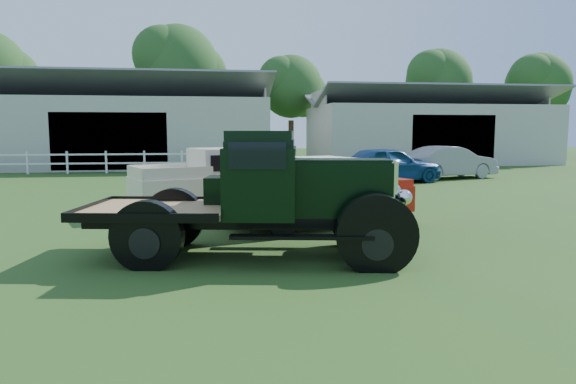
{
  "coord_description": "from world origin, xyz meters",
  "views": [
    {
      "loc": [
        -1.21,
        -8.68,
        2.22
      ],
      "look_at": [
        0.2,
        1.2,
        1.05
      ],
      "focal_mm": 32.0,
      "sensor_mm": 36.0,
      "label": 1
    }
  ],
  "objects": [
    {
      "name": "ground",
      "position": [
        0.0,
        0.0,
        0.0
      ],
      "size": [
        120.0,
        120.0,
        0.0
      ],
      "primitive_type": "plane",
      "color": "#2A481D"
    },
    {
      "name": "shed_left",
      "position": [
        -7.0,
        26.0,
        2.8
      ],
      "size": [
        18.8,
        10.2,
        5.6
      ],
      "primitive_type": null,
      "color": "#9E9D92",
      "rests_on": "ground"
    },
    {
      "name": "shed_right",
      "position": [
        14.0,
        27.0,
        2.6
      ],
      "size": [
        16.8,
        9.2,
        5.2
      ],
      "primitive_type": null,
      "color": "#9E9D92",
      "rests_on": "ground"
    },
    {
      "name": "fence_rail",
      "position": [
        -8.0,
        20.0,
        0.6
      ],
      "size": [
        14.2,
        0.16,
        1.2
      ],
      "primitive_type": null,
      "color": "white",
      "rests_on": "ground"
    },
    {
      "name": "tree_b",
      "position": [
        -4.0,
        34.0,
        5.75
      ],
      "size": [
        6.9,
        6.9,
        11.5
      ],
      "primitive_type": null,
      "color": "#2A481D",
      "rests_on": "ground"
    },
    {
      "name": "tree_c",
      "position": [
        5.0,
        33.0,
        4.5
      ],
      "size": [
        5.4,
        5.4,
        9.0
      ],
      "primitive_type": null,
      "color": "#2A481D",
      "rests_on": "ground"
    },
    {
      "name": "tree_d",
      "position": [
        18.0,
        34.0,
        5.0
      ],
      "size": [
        6.0,
        6.0,
        10.0
      ],
      "primitive_type": null,
      "color": "#2A481D",
      "rests_on": "ground"
    },
    {
      "name": "tree_e",
      "position": [
        26.0,
        32.0,
        4.75
      ],
      "size": [
        5.7,
        5.7,
        9.5
      ],
      "primitive_type": null,
      "color": "#2A481D",
      "rests_on": "ground"
    },
    {
      "name": "vintage_flatbed",
      "position": [
        -0.51,
        0.31,
        1.12
      ],
      "size": [
        5.95,
        3.16,
        2.24
      ],
      "primitive_type": null,
      "rotation": [
        0.0,
        0.0,
        -0.17
      ],
      "color": "black",
      "rests_on": "ground"
    },
    {
      "name": "red_pickup",
      "position": [
        1.21,
        3.07,
        0.82
      ],
      "size": [
        4.83,
        3.08,
        1.65
      ],
      "primitive_type": null,
      "rotation": [
        0.0,
        0.0,
        0.32
      ],
      "color": "#B41C0F",
      "rests_on": "ground"
    },
    {
      "name": "white_pickup",
      "position": [
        -1.23,
        5.91,
        0.86
      ],
      "size": [
        5.04,
        3.42,
        1.73
      ],
      "primitive_type": null,
      "rotation": [
        0.0,
        0.0,
        0.38
      ],
      "color": "beige",
      "rests_on": "ground"
    },
    {
      "name": "misc_car_blue",
      "position": [
        6.32,
        12.9,
        0.8
      ],
      "size": [
        4.97,
        2.88,
        1.59
      ],
      "primitive_type": "imported",
      "rotation": [
        0.0,
        0.0,
        1.8
      ],
      "color": "navy",
      "rests_on": "ground"
    },
    {
      "name": "misc_car_grey",
      "position": [
        9.89,
        14.47,
        0.77
      ],
      "size": [
        4.94,
        2.75,
        1.54
      ],
      "primitive_type": "imported",
      "rotation": [
        0.0,
        0.0,
        1.82
      ],
      "color": "gray",
      "rests_on": "ground"
    }
  ]
}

